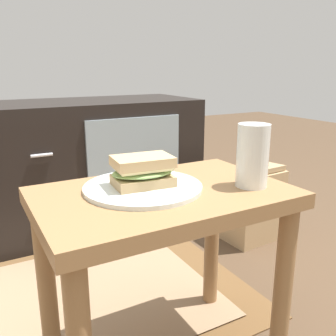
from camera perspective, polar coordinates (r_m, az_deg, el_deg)
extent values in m
cube|color=olive|center=(0.83, -0.68, -4.59)|extent=(0.56, 0.36, 0.04)
cylinder|color=olive|center=(0.97, 17.30, -17.44)|extent=(0.04, 0.04, 0.43)
cylinder|color=olive|center=(0.99, -18.19, -16.89)|extent=(0.04, 0.04, 0.43)
cylinder|color=olive|center=(1.16, 6.75, -11.14)|extent=(0.04, 0.04, 0.43)
cube|color=black|center=(1.77, -11.59, 0.75)|extent=(0.96, 0.44, 0.58)
cube|color=#8C9EA8|center=(1.60, -5.03, -0.08)|extent=(0.42, 0.01, 0.44)
cylinder|color=silver|center=(1.46, -18.90, 1.88)|extent=(0.08, 0.01, 0.01)
cylinder|color=silver|center=(1.53, -18.19, -6.19)|extent=(0.08, 0.01, 0.01)
cube|color=brown|center=(1.28, -18.59, -20.00)|extent=(1.28, 0.80, 0.01)
cube|color=#937556|center=(1.27, -18.61, -19.83)|extent=(1.05, 0.66, 0.00)
cylinder|color=silver|center=(0.83, -3.88, -2.98)|extent=(0.27, 0.27, 0.01)
cube|color=tan|center=(0.83, -3.90, -1.93)|extent=(0.14, 0.10, 0.02)
ellipsoid|color=#8CB260|center=(0.82, -3.92, -0.66)|extent=(0.15, 0.11, 0.02)
cube|color=beige|center=(0.82, -3.94, 0.08)|extent=(0.13, 0.09, 0.01)
cube|color=tan|center=(0.81, -3.96, 1.03)|extent=(0.14, 0.10, 0.02)
cylinder|color=silver|center=(0.86, 12.92, 1.88)|extent=(0.07, 0.07, 0.14)
cylinder|color=orange|center=(0.86, 12.88, 1.18)|extent=(0.07, 0.07, 0.11)
cylinder|color=white|center=(0.85, 13.13, 5.34)|extent=(0.07, 0.07, 0.01)
cube|color=tan|center=(1.63, 13.00, -5.67)|extent=(0.24, 0.17, 0.31)
cube|color=tan|center=(1.58, 13.35, -0.13)|extent=(0.23, 0.15, 0.03)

